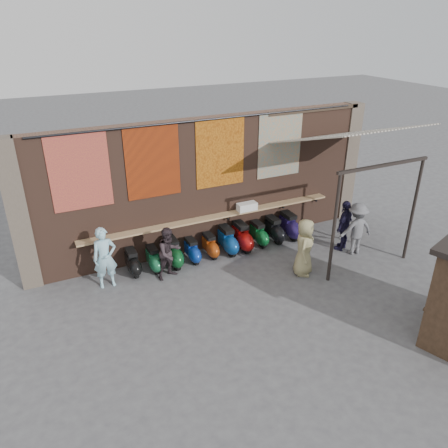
{
  "coord_description": "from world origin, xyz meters",
  "views": [
    {
      "loc": [
        -4.84,
        -8.5,
        6.54
      ],
      "look_at": [
        -0.2,
        1.2,
        1.4
      ],
      "focal_mm": 35.0,
      "sensor_mm": 36.0,
      "label": 1
    }
  ],
  "objects_px": {
    "scooter_stool_1": "(153,259)",
    "shopper_navy": "(344,225)",
    "shelf_box": "(247,207)",
    "shopper_grey": "(356,229)",
    "scooter_stool_2": "(173,253)",
    "scooter_stool_4": "(210,246)",
    "scooter_stool_6": "(242,237)",
    "scooter_stool_9": "(289,226)",
    "scooter_stool_0": "(133,262)",
    "scooter_stool_8": "(274,230)",
    "diner_right": "(169,253)",
    "shopper_tan": "(304,247)",
    "diner_left": "(105,258)",
    "scooter_stool_3": "(192,251)",
    "scooter_stool_5": "(227,241)",
    "scooter_stool_7": "(258,234)"
  },
  "relations": [
    {
      "from": "shelf_box",
      "to": "shopper_grey",
      "type": "height_order",
      "value": "shopper_grey"
    },
    {
      "from": "scooter_stool_5",
      "to": "scooter_stool_7",
      "type": "xyz_separation_m",
      "value": [
        1.11,
        0.06,
        -0.04
      ]
    },
    {
      "from": "scooter_stool_0",
      "to": "shopper_grey",
      "type": "bearing_deg",
      "value": -15.09
    },
    {
      "from": "scooter_stool_0",
      "to": "scooter_stool_8",
      "type": "relative_size",
      "value": 0.91
    },
    {
      "from": "scooter_stool_0",
      "to": "scooter_stool_1",
      "type": "xyz_separation_m",
      "value": [
        0.58,
        -0.06,
        -0.01
      ]
    },
    {
      "from": "shelf_box",
      "to": "scooter_stool_9",
      "type": "height_order",
      "value": "shelf_box"
    },
    {
      "from": "scooter_stool_1",
      "to": "diner_right",
      "type": "distance_m",
      "value": 0.73
    },
    {
      "from": "scooter_stool_8",
      "to": "shopper_grey",
      "type": "bearing_deg",
      "value": -43.91
    },
    {
      "from": "scooter_stool_5",
      "to": "shopper_grey",
      "type": "distance_m",
      "value": 3.86
    },
    {
      "from": "scooter_stool_7",
      "to": "scooter_stool_6",
      "type": "bearing_deg",
      "value": -174.8
    },
    {
      "from": "scooter_stool_1",
      "to": "shopper_navy",
      "type": "height_order",
      "value": "shopper_navy"
    },
    {
      "from": "shelf_box",
      "to": "shopper_navy",
      "type": "height_order",
      "value": "shopper_navy"
    },
    {
      "from": "scooter_stool_4",
      "to": "shopper_tan",
      "type": "height_order",
      "value": "shopper_tan"
    },
    {
      "from": "scooter_stool_1",
      "to": "scooter_stool_8",
      "type": "xyz_separation_m",
      "value": [
        4.0,
        0.06,
        0.04
      ]
    },
    {
      "from": "scooter_stool_2",
      "to": "scooter_stool_8",
      "type": "height_order",
      "value": "scooter_stool_2"
    },
    {
      "from": "shelf_box",
      "to": "scooter_stool_9",
      "type": "relative_size",
      "value": 0.7
    },
    {
      "from": "scooter_stool_2",
      "to": "scooter_stool_4",
      "type": "relative_size",
      "value": 1.2
    },
    {
      "from": "scooter_stool_7",
      "to": "scooter_stool_9",
      "type": "relative_size",
      "value": 0.88
    },
    {
      "from": "shelf_box",
      "to": "scooter_stool_6",
      "type": "distance_m",
      "value": 0.94
    },
    {
      "from": "scooter_stool_2",
      "to": "scooter_stool_5",
      "type": "height_order",
      "value": "scooter_stool_2"
    },
    {
      "from": "scooter_stool_1",
      "to": "scooter_stool_5",
      "type": "height_order",
      "value": "scooter_stool_5"
    },
    {
      "from": "shelf_box",
      "to": "shopper_navy",
      "type": "distance_m",
      "value": 3.01
    },
    {
      "from": "scooter_stool_6",
      "to": "shopper_grey",
      "type": "distance_m",
      "value": 3.42
    },
    {
      "from": "scooter_stool_1",
      "to": "scooter_stool_8",
      "type": "distance_m",
      "value": 4.0
    },
    {
      "from": "scooter_stool_6",
      "to": "shopper_tan",
      "type": "bearing_deg",
      "value": -65.78
    },
    {
      "from": "shopper_navy",
      "to": "shopper_tan",
      "type": "relative_size",
      "value": 0.97
    },
    {
      "from": "scooter_stool_6",
      "to": "diner_right",
      "type": "distance_m",
      "value": 2.58
    },
    {
      "from": "diner_right",
      "to": "shopper_grey",
      "type": "height_order",
      "value": "shopper_grey"
    },
    {
      "from": "scooter_stool_8",
      "to": "scooter_stool_3",
      "type": "bearing_deg",
      "value": -178.63
    },
    {
      "from": "shelf_box",
      "to": "scooter_stool_3",
      "type": "distance_m",
      "value": 2.2
    },
    {
      "from": "scooter_stool_2",
      "to": "shopper_grey",
      "type": "relative_size",
      "value": 0.54
    },
    {
      "from": "scooter_stool_4",
      "to": "diner_right",
      "type": "height_order",
      "value": "diner_right"
    },
    {
      "from": "scooter_stool_6",
      "to": "shopper_grey",
      "type": "bearing_deg",
      "value": -29.24
    },
    {
      "from": "shopper_tan",
      "to": "scooter_stool_1",
      "type": "bearing_deg",
      "value": 103.02
    },
    {
      "from": "shelf_box",
      "to": "shopper_grey",
      "type": "bearing_deg",
      "value": -37.12
    },
    {
      "from": "scooter_stool_3",
      "to": "scooter_stool_9",
      "type": "relative_size",
      "value": 0.82
    },
    {
      "from": "diner_left",
      "to": "shopper_grey",
      "type": "distance_m",
      "value": 7.27
    },
    {
      "from": "shelf_box",
      "to": "scooter_stool_8",
      "type": "relative_size",
      "value": 0.74
    },
    {
      "from": "scooter_stool_9",
      "to": "shopper_navy",
      "type": "distance_m",
      "value": 1.76
    },
    {
      "from": "scooter_stool_2",
      "to": "diner_right",
      "type": "xyz_separation_m",
      "value": [
        -0.27,
        -0.53,
        0.33
      ]
    },
    {
      "from": "scooter_stool_4",
      "to": "diner_right",
      "type": "relative_size",
      "value": 0.49
    },
    {
      "from": "scooter_stool_2",
      "to": "diner_left",
      "type": "xyz_separation_m",
      "value": [
        -1.93,
        -0.23,
        0.43
      ]
    },
    {
      "from": "scooter_stool_4",
      "to": "scooter_stool_6",
      "type": "relative_size",
      "value": 0.82
    },
    {
      "from": "scooter_stool_2",
      "to": "scooter_stool_1",
      "type": "bearing_deg",
      "value": -179.82
    },
    {
      "from": "scooter_stool_1",
      "to": "scooter_stool_6",
      "type": "height_order",
      "value": "scooter_stool_6"
    },
    {
      "from": "scooter_stool_4",
      "to": "scooter_stool_5",
      "type": "height_order",
      "value": "scooter_stool_5"
    },
    {
      "from": "scooter_stool_4",
      "to": "scooter_stool_5",
      "type": "distance_m",
      "value": 0.56
    },
    {
      "from": "scooter_stool_5",
      "to": "shopper_tan",
      "type": "relative_size",
      "value": 0.52
    },
    {
      "from": "shelf_box",
      "to": "shopper_tan",
      "type": "relative_size",
      "value": 0.37
    },
    {
      "from": "scooter_stool_6",
      "to": "shopper_navy",
      "type": "xyz_separation_m",
      "value": [
        2.82,
        -1.31,
        0.38
      ]
    }
  ]
}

